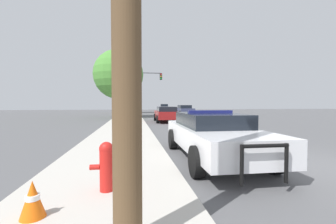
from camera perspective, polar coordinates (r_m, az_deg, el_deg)
name	(u,v)px	position (r m, az deg, el deg)	size (l,w,h in m)	color
ground_plane	(312,166)	(7.08, 32.72, -11.38)	(110.00, 110.00, 0.00)	#565659
sidewalk_left	(111,173)	(5.38, -14.30, -14.68)	(3.00, 110.00, 0.13)	#BCB7AD
police_car	(212,133)	(6.78, 11.16, -5.38)	(2.13, 5.26, 1.41)	white
fire_hydrant	(106,165)	(4.05, -15.37, -12.80)	(0.55, 0.24, 0.84)	red
traffic_light	(147,85)	(30.75, -5.47, 6.89)	(3.47, 0.35, 5.78)	#424247
car_background_midblock	(166,114)	(19.73, -0.46, -0.42)	(2.04, 4.59, 1.35)	maroon
car_background_distant	(164,107)	(48.42, -1.02, 1.18)	(2.15, 4.07, 1.50)	#333856
car_background_oncoming	(185,110)	(31.53, 4.28, 0.58)	(2.10, 4.52, 1.40)	#333856
tree_sidewalk_far	(129,83)	(38.13, -9.98, 7.37)	(4.23, 4.23, 7.12)	brown
tree_sidewalk_mid	(118,74)	(26.22, -12.47, 9.31)	(5.57, 5.57, 7.56)	#4C3823
traffic_cone	(33,199)	(3.59, -31.15, -18.40)	(0.32, 0.32, 0.49)	orange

